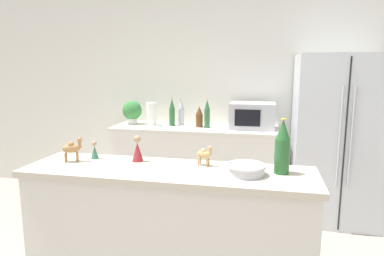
{
  "coord_description": "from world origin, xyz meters",
  "views": [
    {
      "loc": [
        0.46,
        -1.32,
        1.55
      ],
      "look_at": [
        -0.13,
        1.45,
        1.05
      ],
      "focal_mm": 32.0,
      "sensor_mm": 36.0,
      "label": 1
    }
  ],
  "objects_px": {
    "refrigerator": "(337,139)",
    "back_bottle_3": "(172,113)",
    "wine_bottle": "(282,147)",
    "fruit_bowl": "(246,169)",
    "potted_plant": "(132,111)",
    "wise_man_figurine_crimson": "(95,151)",
    "camel_figurine_second": "(204,154)",
    "back_bottle_0": "(207,114)",
    "paper_towel_roll": "(151,114)",
    "camel_figurine": "(72,148)",
    "back_bottle_1": "(181,112)",
    "back_bottle_2": "(199,117)",
    "microwave": "(252,116)",
    "wise_man_figurine_purple": "(137,150)"
  },
  "relations": [
    {
      "from": "wine_bottle",
      "to": "fruit_bowl",
      "type": "bearing_deg",
      "value": -160.64
    },
    {
      "from": "back_bottle_1",
      "to": "wise_man_figurine_purple",
      "type": "bearing_deg",
      "value": -84.51
    },
    {
      "from": "wise_man_figurine_purple",
      "to": "fruit_bowl",
      "type": "bearing_deg",
      "value": -11.29
    },
    {
      "from": "refrigerator",
      "to": "back_bottle_3",
      "type": "height_order",
      "value": "refrigerator"
    },
    {
      "from": "refrigerator",
      "to": "back_bottle_3",
      "type": "xyz_separation_m",
      "value": [
        -1.76,
        0.09,
        0.21
      ]
    },
    {
      "from": "back_bottle_2",
      "to": "fruit_bowl",
      "type": "height_order",
      "value": "back_bottle_2"
    },
    {
      "from": "camel_figurine",
      "to": "wise_man_figurine_purple",
      "type": "height_order",
      "value": "wise_man_figurine_purple"
    },
    {
      "from": "back_bottle_0",
      "to": "wine_bottle",
      "type": "distance_m",
      "value": 1.93
    },
    {
      "from": "back_bottle_1",
      "to": "wine_bottle",
      "type": "xyz_separation_m",
      "value": [
        1.05,
        -1.91,
        0.08
      ]
    },
    {
      "from": "microwave",
      "to": "wise_man_figurine_purple",
      "type": "bearing_deg",
      "value": -109.91
    },
    {
      "from": "refrigerator",
      "to": "paper_towel_roll",
      "type": "xyz_separation_m",
      "value": [
        -2.0,
        0.09,
        0.19
      ]
    },
    {
      "from": "refrigerator",
      "to": "back_bottle_1",
      "type": "bearing_deg",
      "value": 174.09
    },
    {
      "from": "refrigerator",
      "to": "back_bottle_0",
      "type": "distance_m",
      "value": 1.36
    },
    {
      "from": "back_bottle_1",
      "to": "wise_man_figurine_crimson",
      "type": "xyz_separation_m",
      "value": [
        -0.12,
        -1.84,
        -0.02
      ]
    },
    {
      "from": "paper_towel_roll",
      "to": "wise_man_figurine_crimson",
      "type": "relative_size",
      "value": 2.26
    },
    {
      "from": "wine_bottle",
      "to": "back_bottle_3",
      "type": "bearing_deg",
      "value": 121.88
    },
    {
      "from": "fruit_bowl",
      "to": "microwave",
      "type": "bearing_deg",
      "value": 91.28
    },
    {
      "from": "refrigerator",
      "to": "back_bottle_2",
      "type": "height_order",
      "value": "refrigerator"
    },
    {
      "from": "refrigerator",
      "to": "camel_figurine_second",
      "type": "bearing_deg",
      "value": -122.52
    },
    {
      "from": "wise_man_figurine_crimson",
      "to": "paper_towel_roll",
      "type": "bearing_deg",
      "value": 96.89
    },
    {
      "from": "camel_figurine_second",
      "to": "back_bottle_0",
      "type": "bearing_deg",
      "value": 99.06
    },
    {
      "from": "back_bottle_2",
      "to": "wise_man_figurine_crimson",
      "type": "xyz_separation_m",
      "value": [
        -0.35,
        -1.74,
        0.01
      ]
    },
    {
      "from": "potted_plant",
      "to": "wise_man_figurine_crimson",
      "type": "xyz_separation_m",
      "value": [
        0.46,
        -1.78,
        -0.03
      ]
    },
    {
      "from": "fruit_bowl",
      "to": "back_bottle_2",
      "type": "bearing_deg",
      "value": 108.4
    },
    {
      "from": "refrigerator",
      "to": "paper_towel_roll",
      "type": "distance_m",
      "value": 2.01
    },
    {
      "from": "back_bottle_3",
      "to": "wise_man_figurine_crimson",
      "type": "height_order",
      "value": "back_bottle_3"
    },
    {
      "from": "refrigerator",
      "to": "wise_man_figurine_purple",
      "type": "bearing_deg",
      "value": -131.93
    },
    {
      "from": "back_bottle_0",
      "to": "microwave",
      "type": "bearing_deg",
      "value": 6.07
    },
    {
      "from": "potted_plant",
      "to": "fruit_bowl",
      "type": "relative_size",
      "value": 1.26
    },
    {
      "from": "wine_bottle",
      "to": "potted_plant",
      "type": "bearing_deg",
      "value": 131.36
    },
    {
      "from": "camel_figurine",
      "to": "back_bottle_1",
      "type": "bearing_deg",
      "value": 83.56
    },
    {
      "from": "potted_plant",
      "to": "camel_figurine_second",
      "type": "distance_m",
      "value": 2.14
    },
    {
      "from": "back_bottle_0",
      "to": "back_bottle_1",
      "type": "height_order",
      "value": "back_bottle_0"
    },
    {
      "from": "back_bottle_1",
      "to": "back_bottle_2",
      "type": "height_order",
      "value": "back_bottle_1"
    },
    {
      "from": "back_bottle_0",
      "to": "wise_man_figurine_crimson",
      "type": "xyz_separation_m",
      "value": [
        -0.45,
        -1.72,
        -0.03
      ]
    },
    {
      "from": "potted_plant",
      "to": "microwave",
      "type": "bearing_deg",
      "value": -0.36
    },
    {
      "from": "back_bottle_0",
      "to": "fruit_bowl",
      "type": "distance_m",
      "value": 1.93
    },
    {
      "from": "microwave",
      "to": "back_bottle_3",
      "type": "distance_m",
      "value": 0.9
    },
    {
      "from": "potted_plant",
      "to": "back_bottle_2",
      "type": "bearing_deg",
      "value": -2.85
    },
    {
      "from": "back_bottle_0",
      "to": "back_bottle_2",
      "type": "relative_size",
      "value": 1.38
    },
    {
      "from": "microwave",
      "to": "back_bottle_3",
      "type": "relative_size",
      "value": 1.51
    },
    {
      "from": "wise_man_figurine_purple",
      "to": "microwave",
      "type": "bearing_deg",
      "value": 70.09
    },
    {
      "from": "back_bottle_2",
      "to": "back_bottle_3",
      "type": "height_order",
      "value": "back_bottle_3"
    },
    {
      "from": "camel_figurine_second",
      "to": "wise_man_figurine_crimson",
      "type": "bearing_deg",
      "value": 179.03
    },
    {
      "from": "potted_plant",
      "to": "back_bottle_3",
      "type": "xyz_separation_m",
      "value": [
        0.49,
        -0.02,
        -0.0
      ]
    },
    {
      "from": "paper_towel_roll",
      "to": "camel_figurine",
      "type": "height_order",
      "value": "paper_towel_roll"
    },
    {
      "from": "potted_plant",
      "to": "wise_man_figurine_purple",
      "type": "bearing_deg",
      "value": -67.07
    },
    {
      "from": "paper_towel_roll",
      "to": "fruit_bowl",
      "type": "bearing_deg",
      "value": -57.78
    },
    {
      "from": "camel_figurine_second",
      "to": "wise_man_figurine_purple",
      "type": "height_order",
      "value": "wise_man_figurine_purple"
    },
    {
      "from": "refrigerator",
      "to": "fruit_bowl",
      "type": "distance_m",
      "value": 1.98
    }
  ]
}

